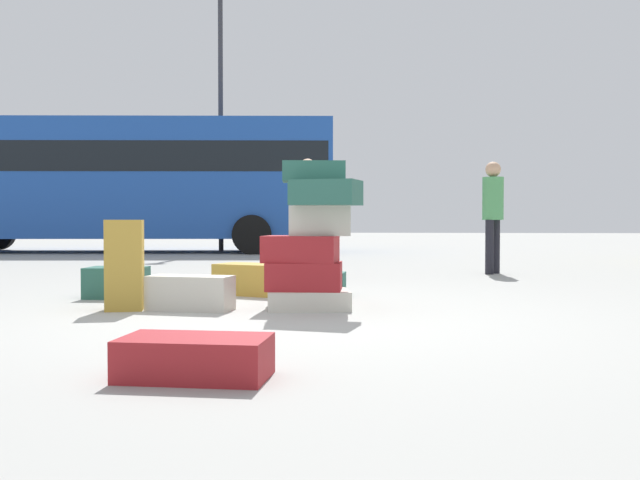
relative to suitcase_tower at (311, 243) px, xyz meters
name	(u,v)px	position (x,y,z in m)	size (l,w,h in m)	color
ground_plane	(276,317)	(-0.23, -0.51, -0.57)	(80.00, 80.00, 0.00)	#9E9E99
suitcase_tower	(311,243)	(0.00, 0.00, 0.00)	(0.87, 0.71, 1.27)	beige
suitcase_tan_foreground_far	(125,265)	(-1.58, -0.22, -0.18)	(0.31, 0.29, 0.77)	#B28C33
suitcase_teal_left_side	(117,282)	(-2.01, 0.71, -0.41)	(0.56, 0.41, 0.30)	#26594C
suitcase_maroon_behind_tower	(195,358)	(-0.27, -2.73, -0.47)	(0.71, 0.40, 0.20)	maroon
suitcase_cream_right_side	(190,293)	(-1.01, -0.18, -0.42)	(0.71, 0.29, 0.29)	beige
suitcase_tan_white_trunk	(252,279)	(-0.74, 1.14, -0.41)	(0.71, 0.43, 0.32)	#B28C33
suitcase_teal_foreground_near	(307,284)	(-0.16, 1.10, -0.45)	(0.77, 0.28, 0.24)	#26594C
person_bearded_onlooker	(308,207)	(-0.40, 3.37, 0.38)	(0.30, 0.33, 1.59)	black
person_tourist_with_camera	(493,207)	(2.17, 4.28, 0.39)	(0.30, 0.31, 1.61)	black
parked_bus	(116,177)	(-5.96, 10.74, 1.27)	(10.77, 3.61, 3.15)	#1E4CA5
lamp_post	(221,77)	(-3.50, 11.45, 3.81)	(0.36, 0.36, 6.80)	#333338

